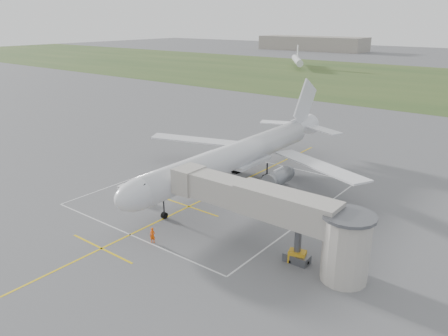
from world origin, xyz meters
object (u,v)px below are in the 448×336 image
Objects in this scene: jet_bridge at (279,214)px; baggage_cart at (127,191)px; airliner at (237,155)px; ramp_worker_nose at (152,235)px; gpu_unit at (297,257)px; ramp_worker_wing at (183,171)px.

jet_bridge reaches higher than baggage_cart.
airliner reaches higher than ramp_worker_nose.
airliner is 24.07× the size of gpu_unit.
gpu_unit is 0.79× the size of baggage_cart.
ramp_worker_nose reaches higher than gpu_unit.
jet_bridge is 26.98m from ramp_worker_wing.
ramp_worker_nose is at bearing -153.38° from jet_bridge.
jet_bridge is at bearing -8.44° from baggage_cart.
baggage_cart is at bearing 132.13° from ramp_worker_nose.
ramp_worker_nose is 1.01× the size of ramp_worker_wing.
ramp_worker_wing is (-11.80, 17.67, -0.01)m from ramp_worker_nose.
jet_bridge is 24.99m from baggage_cart.
jet_bridge is 4.71m from gpu_unit.
gpu_unit is at bearing -0.08° from jet_bridge.
ramp_worker_wing reaches higher than baggage_cart.
airliner is at bearing -135.43° from ramp_worker_wing.
ramp_worker_wing is at bearing 80.03° from baggage_cart.
jet_bridge is 9.53× the size of baggage_cart.
jet_bridge is at bearing 7.57° from ramp_worker_nose.
airliner is 26.18× the size of ramp_worker_nose.
airliner is 9.49m from ramp_worker_wing.
jet_bridge is 14.30m from ramp_worker_nose.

